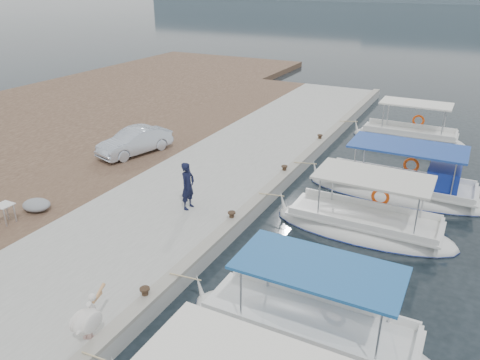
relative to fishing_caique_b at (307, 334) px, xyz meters
name	(u,v)px	position (x,y,z in m)	size (l,w,h in m)	color
ground	(220,255)	(-3.93, 2.41, -0.12)	(400.00, 400.00, 0.00)	black
concrete_quay	(216,179)	(-6.93, 7.41, 0.13)	(6.00, 40.00, 0.50)	#A0A09A
quay_curb	(274,184)	(-4.15, 7.41, 0.44)	(0.44, 40.00, 0.12)	gray
cobblestone_strip	(128,160)	(-11.93, 7.41, 0.13)	(4.00, 40.00, 0.50)	#4E3629
fishing_caique_b	(307,334)	(0.00, 0.00, 0.00)	(6.69, 2.20, 2.83)	silver
fishing_caique_c	(363,228)	(-0.05, 6.14, 0.00)	(6.58, 2.32, 2.83)	silver
fishing_caique_d	(400,191)	(0.58, 9.96, 0.06)	(7.64, 2.46, 2.83)	silver
fishing_caique_e	(408,139)	(-0.24, 17.52, 0.00)	(6.21, 2.02, 2.83)	silver
mooring_bollards	(232,215)	(-4.28, 3.91, 0.57)	(0.28, 20.28, 0.33)	black
pelican	(87,320)	(-4.54, -2.93, 0.91)	(0.62, 1.36, 1.05)	tan
fisherman	(188,186)	(-6.18, 4.03, 1.29)	(0.67, 0.44, 1.83)	black
parked_car	(135,141)	(-11.78, 7.86, 1.00)	(1.33, 3.80, 1.25)	silver
tarp_bundle	(36,205)	(-11.18, 1.30, 0.58)	(1.10, 0.90, 0.40)	gray
folding_table	(5,210)	(-11.28, 0.09, 0.90)	(0.55, 0.55, 0.73)	silver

